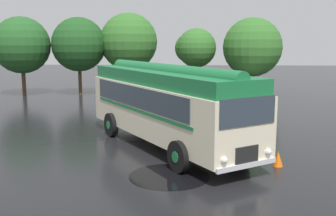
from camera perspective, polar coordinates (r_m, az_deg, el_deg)
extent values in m
plane|color=black|center=(16.22, 2.37, -6.07)|extent=(120.00, 120.00, 0.00)
cube|color=beige|center=(16.36, -0.28, -0.18)|extent=(7.58, 9.73, 2.10)
cube|color=#196B38|center=(16.19, -0.28, 4.46)|extent=(7.31, 9.45, 0.56)
cylinder|color=#196B38|center=(16.17, -0.28, 5.38)|extent=(5.72, 8.27, 0.60)
cube|color=#2D3842|center=(17.18, 2.88, 2.20)|extent=(4.43, 6.70, 0.84)
cube|color=#2D3842|center=(15.95, -4.76, 1.61)|extent=(4.43, 6.70, 0.84)
cube|color=#196B38|center=(17.18, 3.04, 0.38)|extent=(4.53, 6.87, 0.12)
cube|color=#196B38|center=(15.95, -4.57, -0.35)|extent=(4.53, 6.87, 0.12)
cube|color=#2D3842|center=(12.23, 11.57, -0.51)|extent=(1.86, 1.24, 0.88)
cube|color=black|center=(12.53, 11.37, -6.70)|extent=(0.78, 0.54, 0.56)
cube|color=silver|center=(12.61, 11.38, -8.16)|extent=(2.04, 1.39, 0.16)
sphere|color=white|center=(13.13, 14.35, -6.19)|extent=(0.22, 0.22, 0.22)
sphere|color=white|center=(11.97, 8.15, -7.52)|extent=(0.22, 0.22, 0.22)
cylinder|color=black|center=(14.84, 10.17, -5.50)|extent=(0.84, 1.07, 1.10)
cylinder|color=#196B38|center=(14.84, 10.17, -5.50)|extent=(0.48, 0.50, 0.39)
cylinder|color=black|center=(13.35, 1.57, -7.05)|extent=(0.84, 1.07, 1.10)
cylinder|color=#196B38|center=(13.35, 1.57, -7.05)|extent=(0.48, 0.50, 0.39)
cylinder|color=black|center=(19.66, -1.22, -1.64)|extent=(0.84, 1.07, 1.10)
cylinder|color=#196B38|center=(19.66, -1.22, -1.64)|extent=(0.48, 0.50, 0.39)
cylinder|color=black|center=(18.56, -8.26, -2.41)|extent=(0.84, 1.07, 1.10)
cylinder|color=#196B38|center=(18.56, -8.26, -2.41)|extent=(0.48, 0.50, 0.39)
cube|color=silver|center=(27.06, -5.24, 1.66)|extent=(2.16, 4.37, 0.70)
cube|color=silver|center=(27.13, -5.18, 3.11)|extent=(1.73, 2.34, 0.64)
cube|color=#2D3842|center=(26.94, -3.62, 3.09)|extent=(0.24, 1.92, 0.50)
cube|color=#2D3842|center=(27.33, -6.72, 3.13)|extent=(0.24, 1.92, 0.50)
cylinder|color=black|center=(25.65, -4.06, 0.46)|extent=(0.27, 0.66, 0.64)
cylinder|color=black|center=(26.12, -7.82, 0.55)|extent=(0.27, 0.66, 0.64)
cylinder|color=black|center=(28.16, -2.82, 1.28)|extent=(0.27, 0.66, 0.64)
cylinder|color=black|center=(28.59, -6.27, 1.36)|extent=(0.27, 0.66, 0.64)
cube|color=#144C28|center=(27.20, 0.46, 1.74)|extent=(2.11, 4.35, 0.70)
cube|color=#144C28|center=(27.26, 0.51, 3.18)|extent=(1.71, 2.32, 0.64)
cube|color=#2D3842|center=(27.16, 2.09, 3.15)|extent=(0.22, 1.92, 0.50)
cube|color=#2D3842|center=(27.38, -1.06, 3.21)|extent=(0.22, 1.92, 0.50)
cylinder|color=black|center=(25.86, 1.97, 0.55)|extent=(0.26, 0.66, 0.64)
cylinder|color=black|center=(26.12, -1.86, 0.64)|extent=(0.26, 0.66, 0.64)
cylinder|color=black|center=(28.42, 2.60, 1.36)|extent=(0.26, 0.66, 0.64)
cylinder|color=black|center=(28.66, -0.91, 1.44)|extent=(0.26, 0.66, 0.64)
cube|color=black|center=(27.19, 6.11, 1.69)|extent=(1.74, 4.21, 0.70)
cube|color=black|center=(27.26, 6.13, 3.13)|extent=(1.51, 2.20, 0.64)
cube|color=#2D3842|center=(27.30, 7.72, 3.10)|extent=(0.04, 1.93, 0.50)
cube|color=#2D3842|center=(27.23, 4.53, 3.14)|extent=(0.04, 1.93, 0.50)
cylinder|color=black|center=(26.01, 8.16, 0.51)|extent=(0.21, 0.64, 0.64)
cylinder|color=black|center=(25.93, 4.28, 0.55)|extent=(0.21, 0.64, 0.64)
cylinder|color=black|center=(28.58, 7.75, 1.33)|extent=(0.21, 0.64, 0.64)
cylinder|color=black|center=(28.50, 4.22, 1.37)|extent=(0.21, 0.64, 0.64)
cube|color=silver|center=(28.18, 12.02, 1.81)|extent=(1.96, 4.30, 0.70)
cube|color=silver|center=(28.25, 12.04, 3.20)|extent=(1.63, 2.27, 0.64)
cube|color=#2D3842|center=(28.33, 13.57, 3.16)|extent=(0.14, 1.93, 0.50)
cube|color=#2D3842|center=(28.19, 10.50, 3.23)|extent=(0.14, 1.93, 0.50)
cylinder|color=black|center=(27.05, 14.10, 0.66)|extent=(0.24, 0.65, 0.64)
cylinder|color=black|center=(26.88, 10.38, 0.74)|extent=(0.24, 0.65, 0.64)
cylinder|color=black|center=(29.61, 13.46, 1.44)|extent=(0.24, 0.65, 0.64)
cylinder|color=black|center=(29.45, 10.06, 1.51)|extent=(0.24, 0.65, 0.64)
cylinder|color=#4C3823|center=(34.68, -20.20, 3.72)|extent=(0.32, 0.32, 2.38)
sphere|color=#235623|center=(34.54, -20.48, 8.54)|extent=(4.62, 4.62, 4.62)
sphere|color=#235623|center=(34.91, -21.27, 8.96)|extent=(3.47, 3.47, 3.47)
cylinder|color=#4C3823|center=(33.69, -12.64, 4.02)|extent=(0.29, 0.29, 2.50)
sphere|color=#1E4C1E|center=(33.55, -12.82, 8.98)|extent=(4.45, 4.45, 4.45)
sphere|color=#1E4C1E|center=(33.48, -12.77, 9.40)|extent=(3.08, 3.08, 3.08)
cylinder|color=#4C3823|center=(33.66, -5.63, 4.28)|extent=(0.28, 0.28, 2.60)
sphere|color=#336B28|center=(33.52, -5.72, 9.55)|extent=(4.79, 4.79, 4.79)
sphere|color=#336B28|center=(33.59, -5.22, 9.08)|extent=(3.18, 3.18, 3.18)
cylinder|color=#4C3823|center=(32.42, 4.11, 4.20)|extent=(0.27, 0.27, 2.71)
sphere|color=#336B28|center=(32.28, 4.16, 8.70)|extent=(3.17, 3.17, 3.17)
sphere|color=#336B28|center=(32.60, 3.17, 8.67)|extent=(2.44, 2.44, 2.44)
cylinder|color=#4C3823|center=(32.28, 11.97, 3.55)|extent=(0.26, 0.26, 2.21)
sphere|color=#336B28|center=(32.12, 12.14, 8.62)|extent=(4.66, 4.66, 4.66)
sphere|color=#336B28|center=(32.50, 12.15, 8.97)|extent=(3.03, 3.03, 3.03)
cone|color=orange|center=(14.60, 15.66, -7.08)|extent=(0.36, 0.36, 0.55)
cylinder|color=black|center=(13.12, 0.19, -9.86)|extent=(2.67, 2.67, 0.01)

